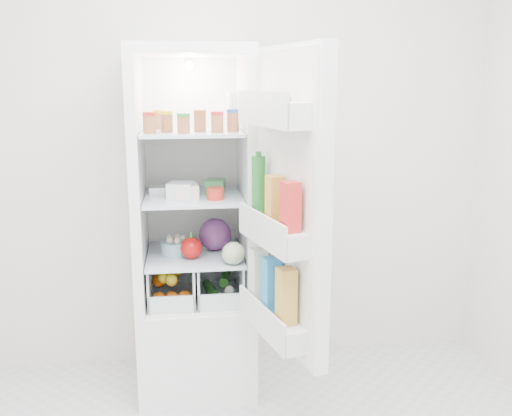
{
  "coord_description": "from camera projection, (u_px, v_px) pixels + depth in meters",
  "views": [
    {
      "loc": [
        -0.25,
        -1.69,
        1.63
      ],
      "look_at": [
        0.09,
        0.95,
        1.03
      ],
      "focal_mm": 40.0,
      "sensor_mm": 36.0,
      "label": 1
    }
  ],
  "objects": [
    {
      "name": "room_walls",
      "position": [
        266.0,
        94.0,
        1.68
      ],
      "size": [
        3.02,
        3.02,
        2.61
      ],
      "color": "silver",
      "rests_on": "ground"
    },
    {
      "name": "refrigerator",
      "position": [
        195.0,
        264.0,
        3.06
      ],
      "size": [
        0.6,
        0.6,
        1.8
      ],
      "color": "white",
      "rests_on": "ground"
    },
    {
      "name": "shelf_low",
      "position": [
        195.0,
        255.0,
        2.99
      ],
      "size": [
        0.49,
        0.53,
        0.01
      ],
      "primitive_type": "cube",
      "color": "silver",
      "rests_on": "refrigerator"
    },
    {
      "name": "shelf_mid",
      "position": [
        193.0,
        197.0,
        2.92
      ],
      "size": [
        0.49,
        0.53,
        0.02
      ],
      "primitive_type": "cube",
      "color": "silver",
      "rests_on": "refrigerator"
    },
    {
      "name": "shelf_top",
      "position": [
        192.0,
        132.0,
        2.85
      ],
      "size": [
        0.49,
        0.53,
        0.02
      ],
      "primitive_type": "cube",
      "color": "silver",
      "rests_on": "refrigerator"
    },
    {
      "name": "crisper_left",
      "position": [
        172.0,
        279.0,
        3.0
      ],
      "size": [
        0.23,
        0.46,
        0.22
      ],
      "primitive_type": null,
      "color": "silver",
      "rests_on": "refrigerator"
    },
    {
      "name": "crisper_right",
      "position": [
        218.0,
        277.0,
        3.03
      ],
      "size": [
        0.23,
        0.46,
        0.22
      ],
      "primitive_type": null,
      "color": "silver",
      "rests_on": "refrigerator"
    },
    {
      "name": "condiment_jars",
      "position": [
        187.0,
        123.0,
        2.75
      ],
      "size": [
        0.46,
        0.32,
        0.08
      ],
      "color": "#B21919",
      "rests_on": "shelf_top"
    },
    {
      "name": "squeeze_bottle",
      "position": [
        232.0,
        111.0,
        2.9
      ],
      "size": [
        0.07,
        0.07,
        0.19
      ],
      "primitive_type": "cylinder",
      "rotation": [
        0.0,
        0.0,
        -0.27
      ],
      "color": "white",
      "rests_on": "shelf_top"
    },
    {
      "name": "tub_white",
      "position": [
        181.0,
        190.0,
        2.84
      ],
      "size": [
        0.15,
        0.15,
        0.08
      ],
      "primitive_type": "cube",
      "rotation": [
        0.0,
        0.0,
        -0.26
      ],
      "color": "white",
      "rests_on": "shelf_mid"
    },
    {
      "name": "tub_cream",
      "position": [
        187.0,
        191.0,
        2.84
      ],
      "size": [
        0.12,
        0.12,
        0.07
      ],
      "primitive_type": "cube",
      "rotation": [
        0.0,
        0.0,
        0.05
      ],
      "color": "silver",
      "rests_on": "shelf_mid"
    },
    {
      "name": "tin_red",
      "position": [
        215.0,
        194.0,
        2.81
      ],
      "size": [
        0.11,
        0.11,
        0.06
      ],
      "primitive_type": "cylinder",
      "rotation": [
        0.0,
        0.0,
        0.33
      ],
      "color": "red",
      "rests_on": "shelf_mid"
    },
    {
      "name": "foil_tray",
      "position": [
        163.0,
        190.0,
        2.97
      ],
      "size": [
        0.15,
        0.11,
        0.04
      ],
      "primitive_type": "cube",
      "rotation": [
        0.0,
        0.0,
        0.05
      ],
      "color": "silver",
      "rests_on": "shelf_mid"
    },
    {
      "name": "tub_green",
      "position": [
        215.0,
        186.0,
        2.95
      ],
      "size": [
        0.11,
        0.14,
        0.07
      ],
      "primitive_type": "cube",
      "rotation": [
        0.0,
        0.0,
        -0.19
      ],
      "color": "#3B8240",
      "rests_on": "shelf_mid"
    },
    {
      "name": "red_cabbage",
      "position": [
        215.0,
        234.0,
        3.02
      ],
      "size": [
        0.17,
        0.17,
        0.17
      ],
      "primitive_type": "sphere",
      "color": "#521C4D",
      "rests_on": "shelf_low"
    },
    {
      "name": "bell_pepper",
      "position": [
        191.0,
        248.0,
        2.88
      ],
      "size": [
        0.11,
        0.11,
        0.11
      ],
      "primitive_type": "sphere",
      "color": "#B90E0B",
      "rests_on": "shelf_low"
    },
    {
      "name": "mushroom_bowl",
      "position": [
        176.0,
        248.0,
        2.96
      ],
      "size": [
        0.2,
        0.2,
        0.07
      ],
      "primitive_type": "cylinder",
      "rotation": [
        0.0,
        0.0,
        0.41
      ],
      "color": "#7DADBA",
      "rests_on": "shelf_low"
    },
    {
      "name": "salad_bag",
      "position": [
        233.0,
        253.0,
        2.79
      ],
      "size": [
        0.11,
        0.11,
        0.11
      ],
      "primitive_type": "sphere",
      "color": "#A4B98B",
      "rests_on": "shelf_low"
    },
    {
      "name": "citrus_pile",
      "position": [
        170.0,
        287.0,
        2.94
      ],
      "size": [
        0.2,
        0.24,
        0.16
      ],
      "color": "#ED5A0C",
      "rests_on": "refrigerator"
    },
    {
      "name": "veg_pile",
      "position": [
        220.0,
        285.0,
        3.04
      ],
      "size": [
        0.16,
        0.3,
        0.1
      ],
      "color": "#1B4D19",
      "rests_on": "refrigerator"
    },
    {
      "name": "fridge_door",
      "position": [
        285.0,
        211.0,
        2.41
      ],
      "size": [
        0.3,
        0.6,
        1.3
      ],
      "rotation": [
        0.0,
        0.0,
        1.82
      ],
      "color": "white",
      "rests_on": "refrigerator"
    }
  ]
}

